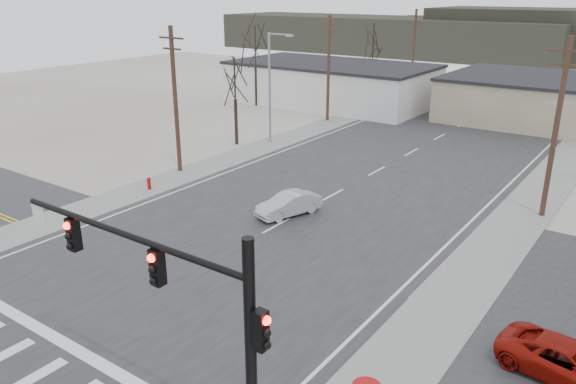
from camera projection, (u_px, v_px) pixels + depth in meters
name	position (u px, v px, depth m)	size (l,w,h in m)	color
ground	(168.00, 286.00, 24.56)	(140.00, 140.00, 0.00)	silver
main_road	(341.00, 191.00, 36.05)	(18.00, 110.00, 0.05)	#242427
cross_road	(168.00, 285.00, 24.55)	(90.00, 10.00, 0.04)	#242427
sidewalk_left	(259.00, 148.00, 45.65)	(3.00, 90.00, 0.06)	gray
sidewalk_right	(533.00, 202.00, 34.12)	(3.00, 90.00, 0.06)	gray
traffic_signal_mast	(191.00, 312.00, 13.92)	(8.95, 0.43, 7.20)	black
fire_hydrant	(149.00, 183.00, 36.09)	(0.24, 0.24, 0.87)	#A50C0C
building_left_far	(331.00, 83.00, 63.17)	(22.30, 12.30, 4.50)	silver
upole_left_b	(175.00, 98.00, 38.24)	(2.20, 0.30, 10.00)	#472F21
upole_left_c	(328.00, 67.00, 53.57)	(2.20, 0.30, 10.00)	#472F21
upole_left_d	(414.00, 50.00, 68.91)	(2.20, 0.30, 10.00)	#472F21
upole_right_a	(556.00, 127.00, 30.32)	(2.20, 0.30, 10.00)	#472F21
streetlight_main	(271.00, 82.00, 45.57)	(2.40, 0.25, 9.00)	gray
tree_left_near	(235.00, 81.00, 45.19)	(3.30, 3.30, 7.35)	#2D251B
tree_left_far	(373.00, 43.00, 65.31)	(3.96, 3.96, 8.82)	#2D251B
tree_left_mid	(255.00, 48.00, 60.46)	(3.96, 3.96, 8.82)	#2D251B
hill_left	(384.00, 35.00, 112.95)	(70.00, 18.00, 7.00)	#333026
sedan_crossing	(289.00, 204.00, 31.95)	(1.36, 3.90, 1.29)	#AEB5B9
car_far_a	(494.00, 105.00, 58.46)	(2.35, 5.78, 1.68)	black
car_far_b	(482.00, 97.00, 62.96)	(1.86, 4.63, 1.58)	black
car_parked_red	(569.00, 362.00, 18.44)	(2.10, 4.56, 1.27)	maroon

